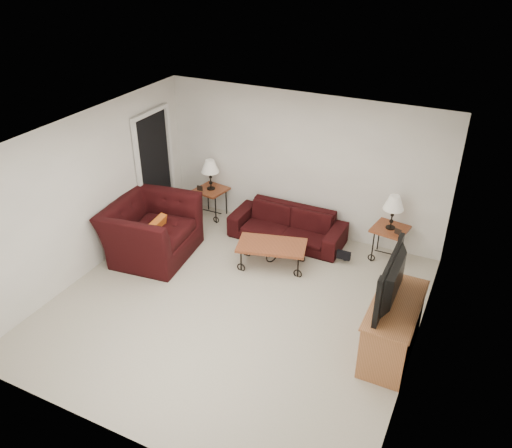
{
  "coord_description": "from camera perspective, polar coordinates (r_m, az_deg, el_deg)",
  "views": [
    {
      "loc": [
        2.87,
        -5.2,
        4.73
      ],
      "look_at": [
        0.0,
        0.7,
        1.0
      ],
      "focal_mm": 36.22,
      "sensor_mm": 36.0,
      "label": 1
    }
  ],
  "objects": [
    {
      "name": "photo_frame_left",
      "position": [
        9.55,
        -6.23,
        3.96
      ],
      "size": [
        0.11,
        0.02,
        0.1
      ],
      "primitive_type": "cube",
      "rotation": [
        0.0,
        0.0,
        0.0
      ],
      "color": "black",
      "rests_on": "side_table_left"
    },
    {
      "name": "sofa",
      "position": [
        8.96,
        3.47,
        -0.15
      ],
      "size": [
        1.98,
        0.77,
        0.58
      ],
      "primitive_type": "imported",
      "color": "black",
      "rests_on": "ground"
    },
    {
      "name": "wall_right",
      "position": [
        6.27,
        18.16,
        -5.8
      ],
      "size": [
        0.02,
        5.0,
        2.5
      ],
      "primitive_type": "cube",
      "color": "white",
      "rests_on": "ground"
    },
    {
      "name": "tv_stand",
      "position": [
        6.84,
        14.84,
        -11.02
      ],
      "size": [
        0.54,
        1.29,
        0.77
      ],
      "primitive_type": "cube",
      "color": "#B06C41",
      "rests_on": "ground"
    },
    {
      "name": "backpack",
      "position": [
        8.53,
        9.92,
        -2.79
      ],
      "size": [
        0.41,
        0.35,
        0.45
      ],
      "primitive_type": "ellipsoid",
      "rotation": [
        0.0,
        0.0,
        0.29
      ],
      "color": "black",
      "rests_on": "ground"
    },
    {
      "name": "photo_frame_right",
      "position": [
        8.4,
        15.41,
        -0.83
      ],
      "size": [
        0.11,
        0.06,
        0.1
      ],
      "primitive_type": "cube",
      "rotation": [
        0.0,
        0.0,
        -0.36
      ],
      "color": "black",
      "rests_on": "side_table_right"
    },
    {
      "name": "lamp_right",
      "position": [
        8.43,
        14.86,
        1.27
      ],
      "size": [
        0.37,
        0.37,
        0.58
      ],
      "primitive_type": null,
      "rotation": [
        0.0,
        0.0,
        -0.15
      ],
      "color": "black",
      "rests_on": "side_table_right"
    },
    {
      "name": "doorway",
      "position": [
        9.44,
        -11.09,
        5.91
      ],
      "size": [
        0.08,
        0.94,
        2.04
      ],
      "primitive_type": "cube",
      "color": "black",
      "rests_on": "ground"
    },
    {
      "name": "wall_back",
      "position": [
        8.92,
        5.09,
        6.55
      ],
      "size": [
        5.0,
        0.02,
        2.5
      ],
      "primitive_type": "cube",
      "color": "white",
      "rests_on": "ground"
    },
    {
      "name": "side_table_left",
      "position": [
        9.74,
        -4.91,
        2.37
      ],
      "size": [
        0.61,
        0.61,
        0.57
      ],
      "primitive_type": "cube",
      "rotation": [
        0.0,
        0.0,
        -0.17
      ],
      "color": "brown",
      "rests_on": "ground"
    },
    {
      "name": "wall_left",
      "position": [
        8.24,
        -18.08,
        3.1
      ],
      "size": [
        0.02,
        5.0,
        2.5
      ],
      "primitive_type": "cube",
      "color": "white",
      "rests_on": "ground"
    },
    {
      "name": "coffee_table",
      "position": [
        8.3,
        1.73,
        -3.45
      ],
      "size": [
        1.2,
        0.85,
        0.41
      ],
      "primitive_type": "cube",
      "rotation": [
        0.0,
        0.0,
        0.26
      ],
      "color": "brown",
      "rests_on": "ground"
    },
    {
      "name": "lamp_left",
      "position": [
        9.5,
        -5.06,
        5.44
      ],
      "size": [
        0.38,
        0.38,
        0.57
      ],
      "primitive_type": null,
      "rotation": [
        0.0,
        0.0,
        -0.17
      ],
      "color": "black",
      "rests_on": "side_table_left"
    },
    {
      "name": "armchair",
      "position": [
        8.64,
        -11.49,
        -0.62
      ],
      "size": [
        1.4,
        1.56,
        0.93
      ],
      "primitive_type": "imported",
      "rotation": [
        0.0,
        0.0,
        1.68
      ],
      "color": "black",
      "rests_on": "ground"
    },
    {
      "name": "wall_front",
      "position": [
        5.25,
        -15.86,
        -13.26
      ],
      "size": [
        5.0,
        0.02,
        2.5
      ],
      "primitive_type": "cube",
      "color": "white",
      "rests_on": "ground"
    },
    {
      "name": "side_table_right",
      "position": [
        8.71,
        14.38,
        -2.06
      ],
      "size": [
        0.6,
        0.6,
        0.58
      ],
      "primitive_type": "cube",
      "rotation": [
        0.0,
        0.0,
        -0.15
      ],
      "color": "brown",
      "rests_on": "ground"
    },
    {
      "name": "ground",
      "position": [
        7.59,
        -2.34,
        -8.95
      ],
      "size": [
        5.0,
        5.0,
        0.0
      ],
      "primitive_type": "plane",
      "color": "#BCB0A0",
      "rests_on": "ground"
    },
    {
      "name": "throw_pillow",
      "position": [
        8.49,
        -10.91,
        -0.68
      ],
      "size": [
        0.16,
        0.43,
        0.42
      ],
      "primitive_type": "cube",
      "rotation": [
        0.0,
        0.0,
        1.68
      ],
      "color": "#C23F18",
      "rests_on": "armchair"
    },
    {
      "name": "television",
      "position": [
        6.41,
        15.48,
        -6.08
      ],
      "size": [
        0.15,
        1.15,
        0.66
      ],
      "primitive_type": "imported",
      "rotation": [
        0.0,
        0.0,
        -1.57
      ],
      "color": "black",
      "rests_on": "tv_stand"
    },
    {
      "name": "ceiling",
      "position": [
        6.34,
        -2.8,
        9.01
      ],
      "size": [
        5.0,
        5.0,
        0.0
      ],
      "primitive_type": "plane",
      "color": "white",
      "rests_on": "wall_back"
    }
  ]
}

